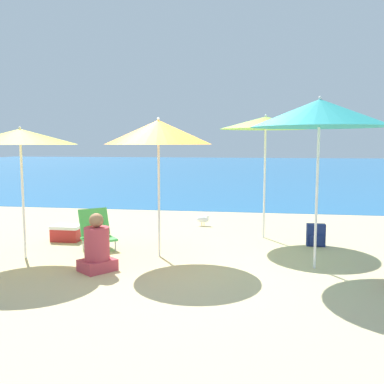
% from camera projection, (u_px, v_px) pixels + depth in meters
% --- Properties ---
extents(ground_plane, '(60.00, 60.00, 0.00)m').
position_uv_depth(ground_plane, '(187.00, 259.00, 6.52)').
color(ground_plane, '#C6B284').
extents(sea_water, '(60.00, 40.00, 0.01)m').
position_uv_depth(sea_water, '(244.00, 167.00, 30.63)').
color(sea_water, '#23669E').
rests_on(sea_water, ground).
extents(beach_umbrella_orange, '(1.63, 1.63, 2.15)m').
position_uv_depth(beach_umbrella_orange, '(158.00, 132.00, 6.47)').
color(beach_umbrella_orange, white).
rests_on(beach_umbrella_orange, ground).
extents(beach_umbrella_teal, '(1.88, 1.88, 2.40)m').
position_uv_depth(beach_umbrella_teal, '(320.00, 113.00, 5.82)').
color(beach_umbrella_teal, white).
rests_on(beach_umbrella_teal, ground).
extents(beach_umbrella_lime, '(1.69, 1.69, 2.29)m').
position_uv_depth(beach_umbrella_lime, '(266.00, 123.00, 7.78)').
color(beach_umbrella_lime, white).
rests_on(beach_umbrella_lime, ground).
extents(beach_umbrella_yellow, '(1.68, 1.68, 2.02)m').
position_uv_depth(beach_umbrella_yellow, '(20.00, 137.00, 6.38)').
color(beach_umbrella_yellow, white).
rests_on(beach_umbrella_yellow, ground).
extents(beach_chair_green, '(0.74, 0.74, 0.66)m').
position_uv_depth(beach_chair_green, '(97.00, 231.00, 7.15)').
color(beach_chair_green, silver).
rests_on(beach_chair_green, ground).
extents(person_seated_near, '(0.57, 0.59, 0.81)m').
position_uv_depth(person_seated_near, '(97.00, 248.00, 5.91)').
color(person_seated_near, '#BF3F4C').
rests_on(person_seated_near, ground).
extents(backpack_navy, '(0.31, 0.19, 0.38)m').
position_uv_depth(backpack_navy, '(316.00, 235.00, 7.36)').
color(backpack_navy, navy).
rests_on(backpack_navy, ground).
extents(cooler_box, '(0.51, 0.36, 0.28)m').
position_uv_depth(cooler_box, '(67.00, 233.00, 7.76)').
color(cooler_box, '#B72828').
rests_on(cooler_box, ground).
extents(seagull, '(0.27, 0.11, 0.23)m').
position_uv_depth(seagull, '(203.00, 219.00, 9.16)').
color(seagull, gold).
rests_on(seagull, ground).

